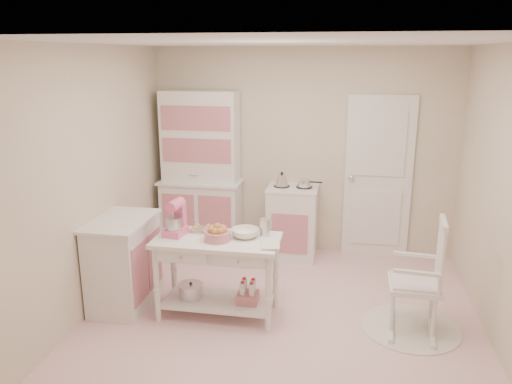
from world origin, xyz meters
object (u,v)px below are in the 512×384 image
stove (292,222)px  stand_mixer (175,218)px  work_table (218,277)px  base_cabinet (124,263)px  bread_basket (218,236)px  rocking_chair (415,275)px  hutch (200,172)px

stove → stand_mixer: (-0.97, -1.59, 0.51)m
work_table → stand_mixer: 0.71m
base_cabinet → bread_basket: base_cabinet is taller
stand_mixer → rocking_chair: bearing=9.3°
base_cabinet → work_table: (0.99, -0.03, -0.06)m
hutch → bread_basket: (0.67, -1.71, -0.19)m
hutch → rocking_chair: (2.51, -1.60, -0.49)m
base_cabinet → rocking_chair: size_ratio=0.84×
work_table → stand_mixer: bearing=177.3°
stove → base_cabinet: bearing=-134.3°
work_table → stand_mixer: (-0.42, 0.02, 0.57)m
hutch → stove: hutch is taller
stove → base_cabinet: (-1.54, -1.58, 0.00)m
stand_mixer → bread_basket: (0.44, -0.07, -0.12)m
hutch → stove: bearing=-2.4°
hutch → rocking_chair: bearing=-32.6°
stand_mixer → bread_basket: size_ratio=1.36×
base_cabinet → work_table: size_ratio=0.77×
stove → bread_basket: 1.79m
rocking_chair → work_table: size_ratio=0.92×
hutch → rocking_chair: 3.01m
hutch → base_cabinet: hutch is taller
rocking_chair → stand_mixer: size_ratio=3.24×
work_table → bread_basket: size_ratio=4.80×
bread_basket → hutch: bearing=111.3°
base_cabinet → stove: bearing=45.7°
hutch → stove: (1.20, -0.05, -0.58)m
hutch → bread_basket: 1.85m
rocking_chair → stove: bearing=135.0°
work_table → stand_mixer: size_ratio=3.53×
base_cabinet → bread_basket: bearing=-4.5°
hutch → rocking_chair: size_ratio=1.89×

